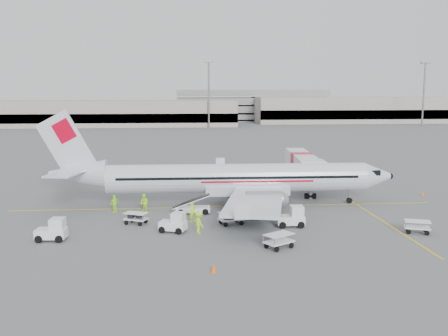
{
  "coord_description": "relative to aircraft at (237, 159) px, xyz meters",
  "views": [
    {
      "loc": [
        -4.6,
        -50.7,
        11.84
      ],
      "look_at": [
        0.0,
        2.0,
        3.8
      ],
      "focal_mm": 40.0,
      "sensor_mm": 36.0,
      "label": 1
    }
  ],
  "objects": [
    {
      "name": "ground",
      "position": [
        -1.31,
        -0.75,
        -4.95
      ],
      "size": [
        360.0,
        360.0,
        0.0
      ],
      "primitive_type": "plane",
      "color": "#56595B"
    },
    {
      "name": "stripe_lead",
      "position": [
        -1.31,
        -0.75,
        -4.95
      ],
      "size": [
        44.0,
        0.2,
        0.01
      ],
      "primitive_type": "cube",
      "color": "yellow",
      "rests_on": "ground"
    },
    {
      "name": "stripe_cross",
      "position": [
        12.69,
        -8.75,
        -4.95
      ],
      "size": [
        0.2,
        20.0,
        0.01
      ],
      "primitive_type": "cube",
      "color": "yellow",
      "rests_on": "ground"
    },
    {
      "name": "terminal_west",
      "position": [
        -41.31,
        129.25,
        -0.45
      ],
      "size": [
        110.0,
        22.0,
        9.0
      ],
      "primitive_type": null,
      "color": "gray",
      "rests_on": "ground"
    },
    {
      "name": "terminal_east",
      "position": [
        68.69,
        144.25,
        0.05
      ],
      "size": [
        90.0,
        26.0,
        10.0
      ],
      "primitive_type": null,
      "color": "gray",
      "rests_on": "ground"
    },
    {
      "name": "parking_garage",
      "position": [
        23.69,
        159.25,
        2.05
      ],
      "size": [
        62.0,
        24.0,
        14.0
      ],
      "primitive_type": null,
      "color": "slate",
      "rests_on": "ground"
    },
    {
      "name": "treeline",
      "position": [
        -1.31,
        174.25,
        -1.95
      ],
      "size": [
        300.0,
        3.0,
        6.0
      ],
      "primitive_type": null,
      "color": "black",
      "rests_on": "ground"
    },
    {
      "name": "mast_center",
      "position": [
        3.69,
        117.25,
        6.05
      ],
      "size": [
        3.2,
        1.2,
        22.0
      ],
      "primitive_type": null,
      "color": "slate",
      "rests_on": "ground"
    },
    {
      "name": "mast_east",
      "position": [
        78.69,
        117.25,
        6.05
      ],
      "size": [
        3.2,
        1.2,
        22.0
      ],
      "primitive_type": null,
      "color": "slate",
      "rests_on": "ground"
    },
    {
      "name": "aircraft",
      "position": [
        0.0,
        0.0,
        0.0
      ],
      "size": [
        36.46,
        28.84,
        9.91
      ],
      "primitive_type": null,
      "rotation": [
        0.0,
        0.0,
        -0.02
      ],
      "color": "silver",
      "rests_on": "ground"
    },
    {
      "name": "jet_bridge",
      "position": [
        8.99,
        8.49,
        -2.74
      ],
      "size": [
        4.43,
        17.06,
        4.43
      ],
      "primitive_type": null,
      "rotation": [
        0.0,
        0.0,
        -0.08
      ],
      "color": "white",
      "rests_on": "ground"
    },
    {
      "name": "belt_loader",
      "position": [
        -4.8,
        -3.33,
        -3.74
      ],
      "size": [
        4.51,
        1.77,
        2.42
      ],
      "primitive_type": null,
      "rotation": [
        0.0,
        0.0,
        -0.02
      ],
      "color": "white",
      "rests_on": "ground"
    },
    {
      "name": "tug_fore",
      "position": [
        3.76,
        -8.95,
        -4.02
      ],
      "size": [
        2.45,
        1.46,
        1.86
      ],
      "primitive_type": null,
      "rotation": [
        0.0,
        0.0,
        -0.04
      ],
      "color": "white",
      "rests_on": "ground"
    },
    {
      "name": "tug_mid",
      "position": [
        -6.66,
        -9.8,
        -4.09
      ],
      "size": [
        2.55,
        2.0,
        1.73
      ],
      "primitive_type": null,
      "rotation": [
        0.0,
        0.0,
        -0.36
      ],
      "color": "white",
      "rests_on": "ground"
    },
    {
      "name": "tug_aft",
      "position": [
        -16.42,
        -11.47,
        -4.04
      ],
      "size": [
        2.45,
        1.51,
        1.83
      ],
      "primitive_type": null,
      "rotation": [
        0.0,
        0.0,
        -0.06
      ],
      "color": "white",
      "rests_on": "ground"
    },
    {
      "name": "cart_loaded_a",
      "position": [
        -1.45,
        -7.87,
        -4.38
      ],
      "size": [
        2.48,
        1.87,
        1.15
      ],
      "primitive_type": null,
      "rotation": [
        0.0,
        0.0,
        0.29
      ],
      "color": "white",
      "rests_on": "ground"
    },
    {
      "name": "cart_loaded_b",
      "position": [
        -10.05,
        -6.92,
        -4.42
      ],
      "size": [
        2.35,
        1.93,
        1.06
      ],
      "primitive_type": null,
      "rotation": [
        0.0,
        0.0,
        -0.43
      ],
      "color": "white",
      "rests_on": "ground"
    },
    {
      "name": "cart_empty_a",
      "position": [
        1.49,
        -15.1,
        -4.37
      ],
      "size": [
        2.59,
        2.32,
        1.16
      ],
      "primitive_type": null,
      "rotation": [
        0.0,
        0.0,
        0.58
      ],
      "color": "white",
      "rests_on": "ground"
    },
    {
      "name": "cart_empty_b",
      "position": [
        14.0,
        -12.0,
        -4.41
      ],
      "size": [
        2.39,
        1.88,
        1.09
      ],
      "primitive_type": null,
      "rotation": [
        0.0,
        0.0,
        -0.35
      ],
      "color": "white",
      "rests_on": "ground"
    },
    {
      "name": "cone_nose",
      "position": [
        21.97,
        3.03,
        -4.68
      ],
      "size": [
        0.33,
        0.33,
        0.54
      ],
      "primitive_type": "cone",
      "color": "#EC6208",
      "rests_on": "ground"
    },
    {
      "name": "cone_port",
      "position": [
        -0.87,
        10.65,
        -4.65
      ],
      "size": [
        0.37,
        0.37,
        0.6
      ],
      "primitive_type": "cone",
      "color": "#EC6208",
      "rests_on": "ground"
    },
    {
      "name": "cone_stbd",
      "position": [
        -3.84,
        -19.82,
        -4.63
      ],
      "size": [
        0.39,
        0.39,
        0.64
      ],
      "primitive_type": "cone",
      "color": "#EC6208",
      "rests_on": "ground"
    },
    {
      "name": "crew_a",
      "position": [
        -4.92,
        -6.52,
        -4.03
      ],
      "size": [
        0.77,
        0.8,
        1.84
      ],
      "primitive_type": "imported",
      "rotation": [
        0.0,
        0.0,
        0.88
      ],
      "color": "#9AEB18",
      "rests_on": "ground"
    },
    {
      "name": "crew_b",
      "position": [
        -9.62,
        -2.25,
        -4.04
      ],
      "size": [
        1.11,
        1.11,
        1.82
      ],
      "primitive_type": "imported",
      "rotation": [
        0.0,
        0.0,
        -0.77
      ],
      "color": "#9AEB18",
      "rests_on": "ground"
    },
    {
      "name": "crew_c",
      "position": [
        -4.46,
        -10.51,
        -4.0
      ],
      "size": [
        1.21,
        1.42,
        1.91
      ],
      "primitive_type": "imported",
      "rotation": [
        0.0,
        0.0,
        2.06
      ],
      "color": "#9AEB18",
      "rests_on": "ground"
    },
    {
      "name": "crew_d",
      "position": [
        -12.54,
        -2.25,
        -4.07
      ],
      "size": [
        1.05,
        1.03,
        1.77
      ],
      "primitive_type": "imported",
      "rotation": [
        0.0,
        0.0,
        3.9
      ],
      "color": "#9AEB18",
      "rests_on": "ground"
    }
  ]
}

